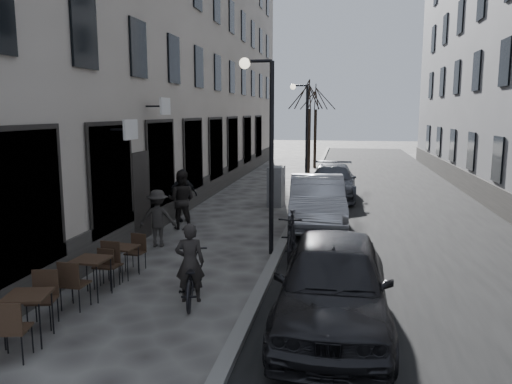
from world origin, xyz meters
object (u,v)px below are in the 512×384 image
(bicycle, at_px, (190,278))
(car_near, at_px, (333,282))
(streetlamp_near, at_px, (265,134))
(moped, at_px, (291,236))
(streetlamp_far, at_px, (303,124))
(bistro_set_c, at_px, (124,258))
(pedestrian_mid, at_px, (158,218))
(tree_far, at_px, (316,98))
(utility_cabinet, at_px, (276,186))
(bistro_set_b, at_px, (92,274))
(pedestrian_far, at_px, (182,195))
(car_mid, at_px, (317,201))
(bistro_set_a, at_px, (29,313))
(tree_near, at_px, (310,95))
(pedestrian_near, at_px, (181,200))
(car_far, at_px, (332,182))

(bicycle, xyz_separation_m, car_near, (2.82, -0.74, 0.33))
(streetlamp_near, height_order, moped, streetlamp_near)
(streetlamp_far, xyz_separation_m, bistro_set_c, (-2.87, -14.46, -2.72))
(bistro_set_c, distance_m, pedestrian_mid, 2.69)
(tree_far, height_order, utility_cabinet, tree_far)
(streetlamp_near, height_order, utility_cabinet, streetlamp_near)
(bistro_set_b, distance_m, moped, 4.98)
(tree_far, distance_m, pedestrian_mid, 21.39)
(pedestrian_far, bearing_deg, car_mid, -34.74)
(tree_far, distance_m, car_mid, 17.87)
(bicycle, relative_size, car_mid, 0.37)
(streetlamp_near, xyz_separation_m, bistro_set_a, (-2.98, -5.79, -2.66))
(streetlamp_far, height_order, bistro_set_a, streetlamp_far)
(bicycle, bearing_deg, utility_cabinet, -105.22)
(streetlamp_far, distance_m, bistro_set_c, 14.99)
(tree_near, xyz_separation_m, bicycle, (-1.00, -18.61, -4.18))
(tree_near, height_order, moped, tree_near)
(streetlamp_near, xyz_separation_m, pedestrian_near, (-3.09, 2.37, -2.21))
(streetlamp_near, relative_size, pedestrian_near, 2.69)
(streetlamp_near, height_order, pedestrian_near, streetlamp_near)
(bistro_set_a, bearing_deg, car_far, 59.98)
(bicycle, height_order, car_mid, car_mid)
(pedestrian_far, bearing_deg, bistro_set_b, -122.44)
(tree_near, relative_size, utility_cabinet, 3.61)
(tree_far, bearing_deg, car_mid, -86.39)
(pedestrian_near, distance_m, car_near, 8.37)
(car_far, bearing_deg, utility_cabinet, -134.22)
(pedestrian_far, bearing_deg, streetlamp_far, 31.94)
(pedestrian_far, distance_m, moped, 5.73)
(tree_near, bearing_deg, streetlamp_near, -90.28)
(streetlamp_far, xyz_separation_m, tree_far, (0.07, 9.00, 1.50))
(bistro_set_b, distance_m, car_mid, 8.43)
(utility_cabinet, xyz_separation_m, pedestrian_near, (-2.47, -4.48, 0.16))
(tree_far, relative_size, moped, 2.80)
(tree_near, height_order, bistro_set_c, tree_near)
(pedestrian_mid, bearing_deg, car_mid, -152.91)
(streetlamp_near, xyz_separation_m, bicycle, (-0.93, -3.61, -2.68))
(bistro_set_b, relative_size, pedestrian_near, 0.87)
(utility_cabinet, bearing_deg, streetlamp_far, 85.08)
(pedestrian_far, relative_size, car_near, 0.38)
(tree_far, bearing_deg, tree_near, -90.00)
(tree_far, bearing_deg, pedestrian_mid, -98.54)
(streetlamp_far, distance_m, moped, 12.72)
(moped, bearing_deg, pedestrian_far, 135.34)
(streetlamp_near, relative_size, car_far, 1.02)
(bistro_set_b, xyz_separation_m, moped, (3.71, 3.32, 0.12))
(bistro_set_c, relative_size, pedestrian_far, 0.81)
(car_near, xyz_separation_m, moped, (-1.14, 3.91, -0.20))
(car_mid, bearing_deg, utility_cabinet, 114.47)
(bicycle, relative_size, pedestrian_far, 1.02)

